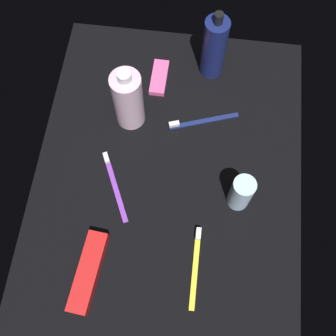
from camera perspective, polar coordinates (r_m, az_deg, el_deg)
ground_plane at (r=101.58cm, az=-0.00°, el=-0.76°), size 84.00×64.00×1.20cm
lotion_bottle at (r=108.53cm, az=6.29°, el=16.04°), size 6.05×6.05×20.81cm
bodywash_bottle at (r=100.37cm, az=-5.46°, el=9.30°), size 7.20×7.20×19.21cm
deodorant_stick at (r=94.86cm, az=9.93°, el=-3.37°), size 5.09×5.09×10.99cm
toothbrush_navy at (r=106.58cm, az=4.36°, el=6.38°), size 7.01×17.41×2.10cm
toothbrush_yellow at (r=94.87cm, az=3.80°, el=-12.77°), size 18.01×1.33×2.10cm
toothbrush_purple at (r=100.29cm, az=-7.39°, el=-2.00°), size 16.78×8.79×2.10cm
toothpaste_box_red at (r=94.96cm, az=-10.83°, el=-13.79°), size 17.95×6.11×3.20cm
snack_bar_pink at (r=112.95cm, az=-1.21°, el=12.24°), size 10.46×4.16×1.50cm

